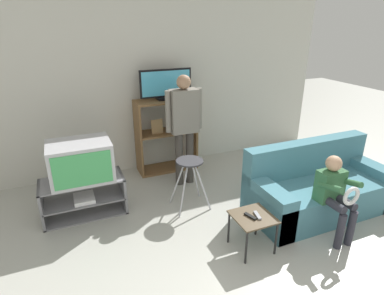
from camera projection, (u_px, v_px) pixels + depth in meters
name	position (u px, v px, depth m)	size (l,w,h in m)	color
wall_back	(137.00, 88.00, 4.85)	(6.40, 0.06, 2.60)	beige
tv_stand	(84.00, 197.00, 3.95)	(0.98, 0.45, 0.47)	slate
television_main	(81.00, 161.00, 3.79)	(0.72, 0.54, 0.47)	#B2B2B7
media_shelf	(166.00, 135.00, 5.02)	(0.93, 0.39, 1.14)	brown
television_flat	(166.00, 85.00, 4.75)	(0.79, 0.20, 0.45)	black
folding_stool	(190.00, 170.00, 3.99)	(0.45, 0.38, 0.66)	#B7B7BC
snack_table	(253.00, 221.00, 3.30)	(0.40, 0.40, 0.40)	brown
remote_control_black	(250.00, 216.00, 3.26)	(0.04, 0.14, 0.02)	black
remote_control_white	(257.00, 215.00, 3.27)	(0.04, 0.14, 0.02)	gray
couch	(317.00, 189.00, 4.03)	(1.80, 0.81, 0.84)	teal
person_standing_adult	(184.00, 121.00, 4.43)	(0.53, 0.20, 1.59)	#3D3833
person_seated_child	(335.00, 191.00, 3.44)	(0.33, 0.43, 0.93)	#2D2D38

